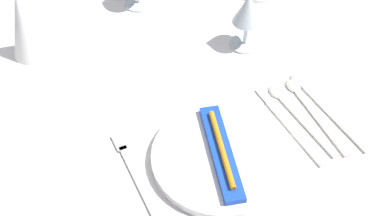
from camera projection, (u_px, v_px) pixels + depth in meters
name	position (u px, v px, depth m)	size (l,w,h in m)	color
dining_table	(152.00, 109.00, 1.13)	(1.80, 1.11, 0.74)	white
dinner_plate	(221.00, 157.00, 0.93)	(0.25, 0.25, 0.02)	white
toothbrush_package	(221.00, 151.00, 0.91)	(0.09, 0.21, 0.02)	blue
fork_outer	(136.00, 175.00, 0.91)	(0.02, 0.22, 0.00)	beige
dinner_knife	(291.00, 127.00, 0.98)	(0.03, 0.21, 0.00)	beige
spoon_soup	(293.00, 111.00, 1.01)	(0.03, 0.21, 0.01)	beige
spoon_dessert	(309.00, 106.00, 1.02)	(0.03, 0.21, 0.01)	beige
spoon_tea	(319.00, 101.00, 1.03)	(0.03, 0.23, 0.01)	beige
wine_glass_far	(248.00, 12.00, 1.08)	(0.06, 0.06, 0.13)	silver
napkin_folded	(24.00, 24.00, 1.07)	(0.08, 0.08, 0.16)	white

